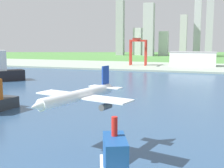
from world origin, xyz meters
TOP-DOWN VIEW (x-y plane):
  - ground_plane at (0.00, 300.00)m, footprint 2400.00×2400.00m
  - water_bay at (0.00, 240.00)m, footprint 840.00×360.00m
  - industrial_pier at (0.00, 490.00)m, footprint 840.00×140.00m
  - airplane_landing at (9.13, 116.79)m, footprint 39.25×42.53m
  - port_crane_red at (-54.04, 484.13)m, footprint 26.44×43.37m
  - warehouse_main at (27.88, 503.71)m, footprint 68.93×30.62m
  - distant_skyline at (-62.25, 813.61)m, footprint 245.19×71.97m

SIDE VIEW (x-z plane):
  - ground_plane at x=0.00m, z-range 0.00..0.00m
  - water_bay at x=0.00m, z-range 0.00..0.15m
  - industrial_pier at x=0.00m, z-range 0.00..2.50m
  - warehouse_main at x=27.88m, z-range 2.52..24.05m
  - airplane_landing at x=9.13m, z-range 17.10..30.34m
  - port_crane_red at x=-54.04m, z-range 11.96..54.37m
  - distant_skyline at x=-62.25m, z-range -15.77..139.34m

